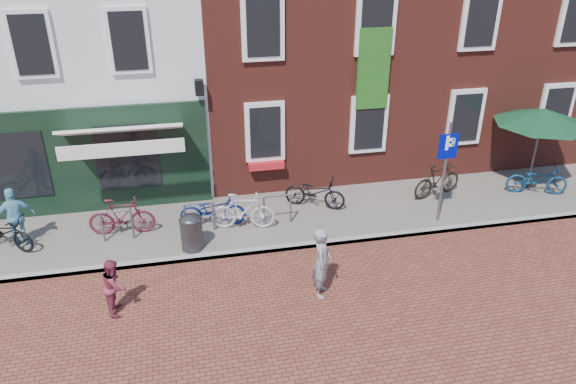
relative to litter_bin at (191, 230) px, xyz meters
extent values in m
plane|color=brown|center=(1.73, -0.44, -0.60)|extent=(80.00, 80.00, 0.00)
cube|color=slate|center=(2.73, 1.06, -0.55)|extent=(24.00, 3.00, 0.10)
cube|color=silver|center=(-3.27, 6.56, 3.90)|extent=(8.00, 8.00, 9.00)
cylinder|color=#343537|center=(0.00, 0.00, -0.11)|extent=(0.53, 0.53, 0.80)
ellipsoid|color=#343537|center=(0.00, 0.00, 0.35)|extent=(0.53, 0.53, 0.24)
cylinder|color=#4C4C4F|center=(6.43, 0.08, 0.85)|extent=(0.07, 0.07, 2.71)
cube|color=#00098C|center=(6.43, 0.06, 1.60)|extent=(0.50, 0.04, 0.65)
cylinder|color=#4C4C4F|center=(10.04, 1.50, -0.46)|extent=(0.50, 0.50, 0.08)
cylinder|color=#4C4C4F|center=(10.04, 1.50, 0.62)|extent=(0.06, 0.06, 2.25)
cone|color=#134122|center=(10.04, 1.50, 1.74)|extent=(2.67, 2.67, 0.45)
imported|color=gray|center=(2.62, -2.22, 0.20)|extent=(0.57, 0.68, 1.60)
imported|color=maroon|center=(-1.63, -1.91, 0.01)|extent=(0.49, 0.62, 1.22)
imported|color=#69B2CA|center=(-4.09, 1.06, 0.25)|extent=(0.94, 0.55, 1.51)
imported|color=black|center=(-4.40, 0.94, -0.06)|extent=(1.75, 1.37, 0.89)
imported|color=#581925|center=(-1.68, 1.05, -0.01)|extent=(1.68, 0.61, 0.99)
imported|color=navy|center=(0.58, 1.02, -0.06)|extent=(1.75, 0.79, 0.89)
imported|color=#B8B7BA|center=(1.33, 0.70, -0.01)|extent=(1.70, 0.77, 0.99)
imported|color=black|center=(3.41, 1.45, -0.06)|extent=(1.77, 1.31, 0.89)
imported|color=black|center=(7.00, 1.39, -0.01)|extent=(1.70, 0.91, 0.99)
imported|color=navy|center=(9.88, 0.94, -0.06)|extent=(1.79, 1.11, 0.89)
camera|label=1|loc=(-0.02, -11.36, 6.65)|focal=33.83mm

